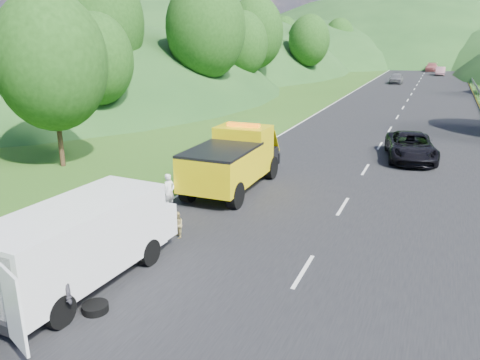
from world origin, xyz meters
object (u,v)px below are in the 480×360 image
at_px(woman, 170,209).
at_px(child, 178,238).
at_px(passing_suv, 409,160).
at_px(white_van, 81,240).
at_px(worker, 57,320).
at_px(suitcase, 125,200).
at_px(spare_tire, 96,312).
at_px(tow_truck, 233,160).

height_order(woman, child, woman).
xyz_separation_m(woman, passing_suv, (8.34, 12.10, 0.00)).
bearing_deg(white_van, woman, 101.10).
bearing_deg(white_van, passing_suv, 70.40).
bearing_deg(worker, white_van, 111.42).
relative_size(woman, child, 1.56).
xyz_separation_m(suitcase, passing_suv, (10.13, 12.63, -0.31)).
bearing_deg(child, spare_tire, -40.81).
distance_m(tow_truck, white_van, 9.44).
relative_size(white_van, child, 7.24).
xyz_separation_m(child, worker, (-0.27, -5.42, 0.00)).
relative_size(tow_truck, child, 7.07).
relative_size(child, suitcase, 1.51).
bearing_deg(passing_suv, woman, -134.52).
bearing_deg(passing_suv, child, -124.57).
height_order(worker, passing_suv, worker).
height_order(spare_tire, passing_suv, passing_suv).
distance_m(worker, spare_tire, 0.92).
xyz_separation_m(tow_truck, woman, (-1.29, -3.41, -1.38)).
height_order(child, suitcase, suitcase).
bearing_deg(child, white_van, -58.18).
bearing_deg(passing_suv, worker, -119.07).
xyz_separation_m(tow_truck, suitcase, (-3.08, -3.95, -1.07)).
distance_m(child, passing_suv, 15.88).
bearing_deg(passing_suv, white_van, -122.31).
height_order(child, worker, worker).
xyz_separation_m(tow_truck, worker, (0.16, -11.16, -1.38)).
relative_size(suitcase, passing_suv, 0.11).
bearing_deg(white_van, child, 79.93).
bearing_deg(passing_suv, spare_tire, -117.96).
bearing_deg(spare_tire, worker, -134.38).
bearing_deg(woman, white_van, -156.91).
xyz_separation_m(worker, passing_suv, (6.89, 19.85, 0.00)).
height_order(woman, suitcase, woman).
bearing_deg(white_van, tow_truck, 90.29).
height_order(worker, suitcase, worker).
bearing_deg(worker, child, 90.35).
relative_size(woman, suitcase, 2.36).
bearing_deg(white_van, suitcase, 118.73).
bearing_deg(spare_tire, suitcase, 120.66).
relative_size(child, passing_suv, 0.17).
height_order(child, passing_suv, passing_suv).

